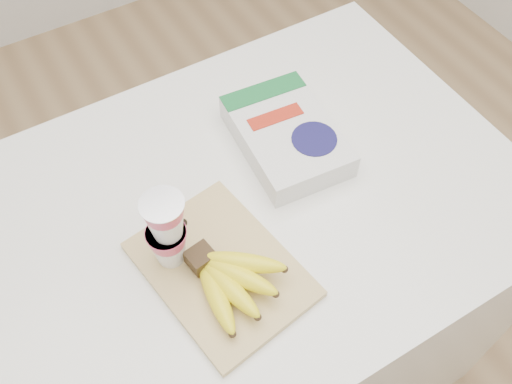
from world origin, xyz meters
TOP-DOWN VIEW (x-y plane):
  - room at (0.00, 0.00)m, footprint 4.00×4.00m
  - table at (0.00, 0.00)m, footprint 1.25×0.84m
  - cutting_board at (-0.08, -0.12)m, footprint 0.28×0.36m
  - bananas at (-0.08, -0.16)m, footprint 0.17×0.19m
  - yogurt_stack at (-0.14, -0.05)m, footprint 0.08×0.08m
  - cereal_box at (0.19, 0.08)m, footprint 0.22×0.30m

SIDE VIEW (x-z plane):
  - table at x=0.00m, z-range 0.00..0.94m
  - cutting_board at x=-0.08m, z-range 0.94..0.96m
  - cereal_box at x=0.19m, z-range 0.94..1.00m
  - bananas at x=-0.08m, z-range 0.95..1.02m
  - yogurt_stack at x=-0.14m, z-range 0.96..1.14m
  - room at x=0.00m, z-range -0.65..3.35m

